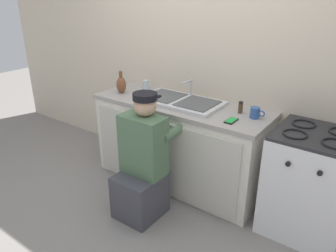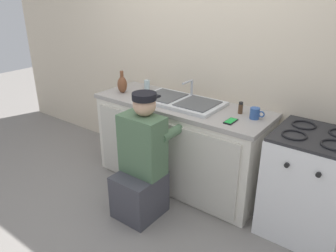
{
  "view_description": "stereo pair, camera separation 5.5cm",
  "coord_description": "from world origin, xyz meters",
  "px_view_note": "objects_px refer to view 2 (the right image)",
  "views": [
    {
      "loc": [
        1.64,
        -2.16,
        1.88
      ],
      "look_at": [
        0.0,
        0.1,
        0.69
      ],
      "focal_mm": 35.0,
      "sensor_mm": 36.0,
      "label": 1
    },
    {
      "loc": [
        1.68,
        -2.13,
        1.88
      ],
      "look_at": [
        0.0,
        0.1,
        0.69
      ],
      "focal_mm": 35.0,
      "sensor_mm": 36.0,
      "label": 2
    }
  ],
  "objects_px": {
    "cell_phone": "(231,121)",
    "vase_decorative": "(122,84)",
    "sink_double_basin": "(181,101)",
    "coffee_mug": "(255,113)",
    "spice_bottle_pepper": "(241,108)",
    "stove_range": "(308,184)",
    "plumber_person": "(142,167)",
    "water_glass": "(147,85)"
  },
  "relations": [
    {
      "from": "cell_phone",
      "to": "vase_decorative",
      "type": "height_order",
      "value": "vase_decorative"
    },
    {
      "from": "sink_double_basin",
      "to": "coffee_mug",
      "type": "distance_m",
      "value": 0.73
    },
    {
      "from": "cell_phone",
      "to": "spice_bottle_pepper",
      "type": "xyz_separation_m",
      "value": [
        -0.02,
        0.22,
        0.04
      ]
    },
    {
      "from": "stove_range",
      "to": "coffee_mug",
      "type": "distance_m",
      "value": 0.7
    },
    {
      "from": "sink_double_basin",
      "to": "vase_decorative",
      "type": "distance_m",
      "value": 0.68
    },
    {
      "from": "plumber_person",
      "to": "spice_bottle_pepper",
      "type": "xyz_separation_m",
      "value": [
        0.55,
        0.7,
        0.45
      ]
    },
    {
      "from": "vase_decorative",
      "to": "cell_phone",
      "type": "bearing_deg",
      "value": -2.04
    },
    {
      "from": "cell_phone",
      "to": "coffee_mug",
      "type": "bearing_deg",
      "value": 55.03
    },
    {
      "from": "sink_double_basin",
      "to": "coffee_mug",
      "type": "bearing_deg",
      "value": 3.06
    },
    {
      "from": "plumber_person",
      "to": "spice_bottle_pepper",
      "type": "height_order",
      "value": "plumber_person"
    },
    {
      "from": "stove_range",
      "to": "vase_decorative",
      "type": "xyz_separation_m",
      "value": [
        -1.92,
        -0.1,
        0.51
      ]
    },
    {
      "from": "sink_double_basin",
      "to": "stove_range",
      "type": "height_order",
      "value": "sink_double_basin"
    },
    {
      "from": "plumber_person",
      "to": "spice_bottle_pepper",
      "type": "relative_size",
      "value": 10.52
    },
    {
      "from": "stove_range",
      "to": "spice_bottle_pepper",
      "type": "xyz_separation_m",
      "value": [
        -0.67,
        0.08,
        0.47
      ]
    },
    {
      "from": "spice_bottle_pepper",
      "to": "sink_double_basin",
      "type": "bearing_deg",
      "value": -172.12
    },
    {
      "from": "cell_phone",
      "to": "spice_bottle_pepper",
      "type": "height_order",
      "value": "spice_bottle_pepper"
    },
    {
      "from": "spice_bottle_pepper",
      "to": "water_glass",
      "type": "height_order",
      "value": "spice_bottle_pepper"
    },
    {
      "from": "stove_range",
      "to": "spice_bottle_pepper",
      "type": "bearing_deg",
      "value": 172.99
    },
    {
      "from": "plumber_person",
      "to": "water_glass",
      "type": "distance_m",
      "value": 1.06
    },
    {
      "from": "stove_range",
      "to": "coffee_mug",
      "type": "relative_size",
      "value": 7.01
    },
    {
      "from": "sink_double_basin",
      "to": "water_glass",
      "type": "bearing_deg",
      "value": 164.69
    },
    {
      "from": "vase_decorative",
      "to": "water_glass",
      "type": "distance_m",
      "value": 0.28
    },
    {
      "from": "spice_bottle_pepper",
      "to": "water_glass",
      "type": "distance_m",
      "value": 1.13
    },
    {
      "from": "coffee_mug",
      "to": "water_glass",
      "type": "height_order",
      "value": "water_glass"
    },
    {
      "from": "plumber_person",
      "to": "vase_decorative",
      "type": "height_order",
      "value": "plumber_person"
    },
    {
      "from": "plumber_person",
      "to": "cell_phone",
      "type": "height_order",
      "value": "plumber_person"
    },
    {
      "from": "cell_phone",
      "to": "spice_bottle_pepper",
      "type": "relative_size",
      "value": 1.33
    },
    {
      "from": "plumber_person",
      "to": "coffee_mug",
      "type": "relative_size",
      "value": 8.76
    },
    {
      "from": "stove_range",
      "to": "cell_phone",
      "type": "relative_size",
      "value": 6.31
    },
    {
      "from": "cell_phone",
      "to": "water_glass",
      "type": "xyz_separation_m",
      "value": [
        -1.15,
        0.29,
        0.04
      ]
    },
    {
      "from": "vase_decorative",
      "to": "water_glass",
      "type": "relative_size",
      "value": 2.3
    },
    {
      "from": "plumber_person",
      "to": "coffee_mug",
      "type": "bearing_deg",
      "value": 43.37
    },
    {
      "from": "cell_phone",
      "to": "stove_range",
      "type": "bearing_deg",
      "value": 12.43
    },
    {
      "from": "water_glass",
      "to": "vase_decorative",
      "type": "bearing_deg",
      "value": -116.37
    },
    {
      "from": "spice_bottle_pepper",
      "to": "coffee_mug",
      "type": "bearing_deg",
      "value": -15.1
    },
    {
      "from": "plumber_person",
      "to": "coffee_mug",
      "type": "xyz_separation_m",
      "value": [
        0.7,
        0.66,
        0.45
      ]
    },
    {
      "from": "stove_range",
      "to": "spice_bottle_pepper",
      "type": "height_order",
      "value": "spice_bottle_pepper"
    },
    {
      "from": "sink_double_basin",
      "to": "cell_phone",
      "type": "relative_size",
      "value": 5.71
    },
    {
      "from": "stove_range",
      "to": "vase_decorative",
      "type": "distance_m",
      "value": 1.99
    },
    {
      "from": "stove_range",
      "to": "sink_double_basin",
      "type": "bearing_deg",
      "value": 179.9
    },
    {
      "from": "stove_range",
      "to": "cell_phone",
      "type": "bearing_deg",
      "value": -167.57
    },
    {
      "from": "cell_phone",
      "to": "vase_decorative",
      "type": "xyz_separation_m",
      "value": [
        -1.27,
        0.05,
        0.08
      ]
    }
  ]
}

